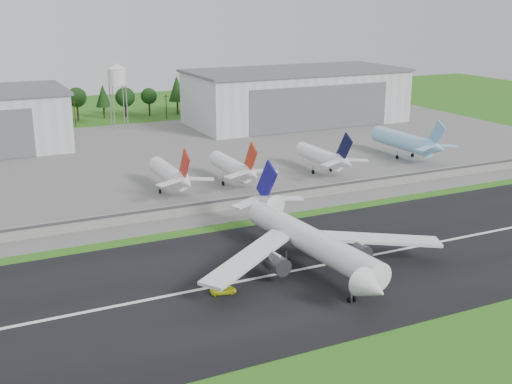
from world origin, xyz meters
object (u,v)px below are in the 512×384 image
main_airliner (312,248)px  parked_jet_red_a (172,175)px  parked_jet_red_b (235,168)px  parked_jet_navy (325,157)px  ground_vehicle (223,290)px  parked_jet_skyblue (408,142)px

main_airliner → parked_jet_red_a: (-9.09, 66.95, 1.01)m
parked_jet_red_b → parked_jet_navy: size_ratio=1.00×
parked_jet_red_a → ground_vehicle: bearing=-100.5°
ground_vehicle → parked_jet_navy: (66.16, 70.15, 5.03)m
ground_vehicle → parked_jet_red_b: (33.52, 70.15, 5.04)m
parked_jet_red_a → parked_jet_red_b: bearing=-0.0°
parked_jet_red_b → parked_jet_navy: bearing=-0.0°
parked_jet_navy → parked_jet_red_b: bearing=180.0°
main_airliner → parked_jet_skyblue: size_ratio=1.59×
main_airliner → parked_jet_red_b: bearing=-104.4°
main_airliner → ground_vehicle: bearing=3.6°
ground_vehicle → parked_jet_red_a: (13.00, 70.16, 5.08)m
parked_jet_red_b → main_airliner: bearing=-99.7°
parked_jet_red_a → parked_jet_skyblue: 91.95m
main_airliner → parked_jet_red_a: size_ratio=1.89×
main_airliner → ground_vehicle: (-22.09, -3.22, -4.07)m
ground_vehicle → parked_jet_red_b: 77.91m
ground_vehicle → parked_jet_skyblue: bearing=-42.6°
main_airliner → ground_vehicle: size_ratio=11.38×
parked_jet_red_a → parked_jet_navy: size_ratio=1.00×
parked_jet_red_b → parked_jet_navy: 32.64m
main_airliner → parked_jet_skyblue: bearing=-143.7°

